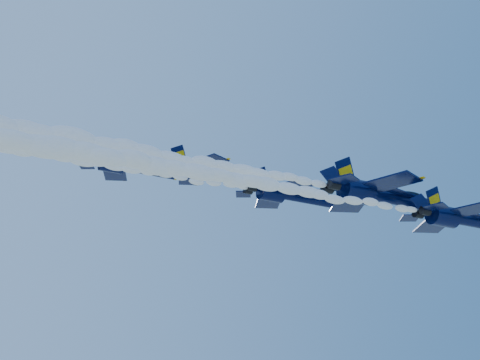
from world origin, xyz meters
name	(u,v)px	position (x,y,z in m)	size (l,w,h in m)	color
jet_lead	(463,219)	(14.97, -10.05, 148.90)	(17.09, 14.02, 6.35)	black
smoke_trail_jet_lead	(239,180)	(-17.06, -10.05, 148.41)	(49.46, 2.32, 2.08)	white
jet_second	(382,195)	(5.70, -5.73, 152.03)	(19.77, 16.22, 7.35)	black
smoke_trail_jet_second	(135,151)	(-27.48, -5.73, 151.51)	(49.46, 2.68, 2.41)	white
jet_third	(291,195)	(-0.42, 6.54, 155.07)	(16.42, 13.47, 6.10)	black
smoke_trail_jet_third	(67,158)	(-32.17, 6.54, 154.59)	(49.46, 2.22, 2.00)	white
jet_fourth	(209,172)	(-12.15, 9.10, 157.43)	(14.89, 12.22, 5.53)	black
jet_fifth	(133,167)	(-21.05, 15.81, 158.97)	(15.53, 12.74, 5.77)	black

